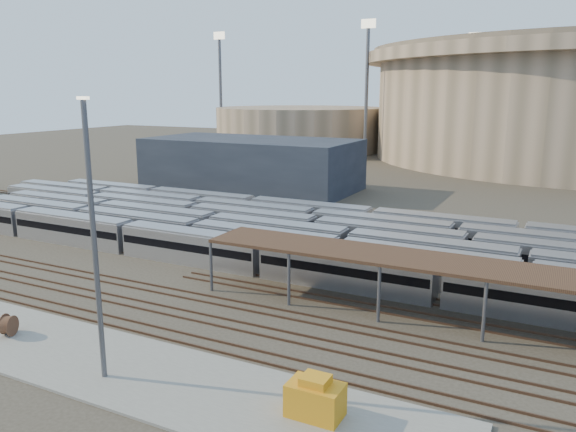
% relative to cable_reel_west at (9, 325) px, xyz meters
% --- Properties ---
extents(ground, '(420.00, 420.00, 0.00)m').
position_rel_cable_reel_west_xyz_m(ground, '(16.39, 15.01, -1.04)').
color(ground, '#383026').
rests_on(ground, ground).
extents(apron, '(50.00, 9.00, 0.20)m').
position_rel_cable_reel_west_xyz_m(apron, '(11.39, 0.01, -0.94)').
color(apron, gray).
rests_on(apron, ground).
extents(subway_trains, '(120.74, 23.90, 3.60)m').
position_rel_cable_reel_west_xyz_m(subway_trains, '(13.41, 33.51, 0.76)').
color(subway_trains, silver).
rests_on(subway_trains, ground).
extents(inspection_shed, '(60.30, 6.00, 5.30)m').
position_rel_cable_reel_west_xyz_m(inspection_shed, '(38.39, 19.01, 3.95)').
color(inspection_shed, '#555459').
rests_on(inspection_shed, ground).
extents(empty_tracks, '(170.00, 9.62, 0.18)m').
position_rel_cable_reel_west_xyz_m(empty_tracks, '(16.39, 10.01, -0.95)').
color(empty_tracks, '#4C3323').
rests_on(empty_tracks, ground).
extents(secondary_arena, '(56.00, 56.00, 14.00)m').
position_rel_cable_reel_west_xyz_m(secondary_arena, '(-43.61, 145.01, 5.96)').
color(secondary_arena, tan).
rests_on(secondary_arena, ground).
extents(service_building, '(42.00, 20.00, 10.00)m').
position_rel_cable_reel_west_xyz_m(service_building, '(-18.61, 70.01, 3.96)').
color(service_building, '#1E232D').
rests_on(service_building, ground).
extents(floodlight_0, '(4.00, 1.00, 38.40)m').
position_rel_cable_reel_west_xyz_m(floodlight_0, '(-13.61, 125.01, 19.61)').
color(floodlight_0, '#555459').
rests_on(floodlight_0, ground).
extents(floodlight_1, '(4.00, 1.00, 38.40)m').
position_rel_cable_reel_west_xyz_m(floodlight_1, '(-68.61, 135.01, 19.61)').
color(floodlight_1, '#555459').
rests_on(floodlight_1, ground).
extents(floodlight_3, '(4.00, 1.00, 38.40)m').
position_rel_cable_reel_west_xyz_m(floodlight_3, '(6.39, 175.01, 19.61)').
color(floodlight_3, '#555459').
rests_on(floodlight_3, ground).
extents(cable_reel_west, '(1.45, 1.89, 1.68)m').
position_rel_cable_reel_west_xyz_m(cable_reel_west, '(0.00, 0.00, 0.00)').
color(cable_reel_west, brown).
rests_on(cable_reel_west, apron).
extents(yard_light_pole, '(0.80, 0.36, 18.84)m').
position_rel_cable_reel_west_xyz_m(yard_light_pole, '(11.77, -1.57, 8.67)').
color(yard_light_pole, '#555459').
rests_on(yard_light_pole, apron).
extents(yellow_equipment, '(3.32, 2.08, 2.07)m').
position_rel_cable_reel_west_xyz_m(yellow_equipment, '(26.67, 0.58, 0.20)').
color(yellow_equipment, orange).
rests_on(yellow_equipment, apron).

